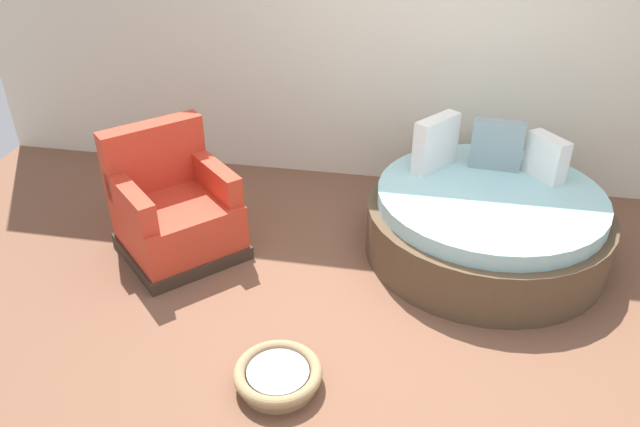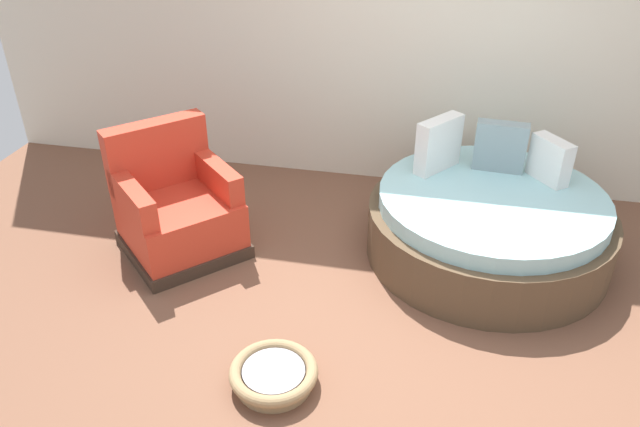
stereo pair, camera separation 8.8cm
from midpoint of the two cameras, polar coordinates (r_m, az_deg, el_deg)
The scene contains 5 objects.
ground_plane at distance 4.09m, azimuth 7.12°, elevation -10.10°, with size 8.00×8.00×0.02m, color brown.
back_wall at distance 5.28m, azimuth 10.70°, elevation 18.08°, with size 8.00×0.12×3.04m, color silver.
round_daybed at distance 4.71m, azimuth 15.87°, elevation -0.86°, with size 1.77×1.77×0.93m.
red_armchair at distance 4.69m, azimuth -12.66°, elevation 0.37°, with size 1.13×1.13×0.94m.
pet_basket at distance 3.63m, azimuth -3.60°, elevation -14.72°, with size 0.51×0.51×0.13m.
Camera 2 is at (0.19, -3.08, 2.67)m, focal length 34.48 mm.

